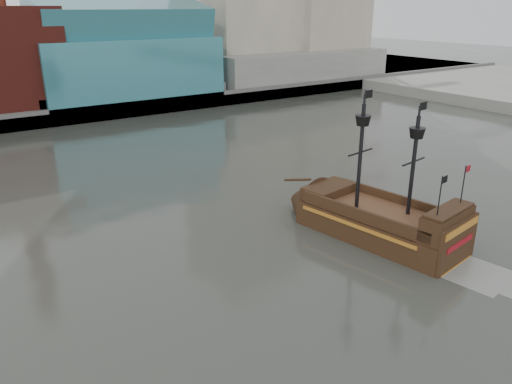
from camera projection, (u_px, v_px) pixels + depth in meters
ground at (406, 319)px, 28.91m from camera, size 400.00×400.00×0.00m
promenade_far at (40, 91)px, 99.60m from camera, size 220.00×60.00×2.00m
seawall at (83, 115)px, 76.71m from camera, size 220.00×1.00×2.60m
crane_b at (360, 11)px, 141.17m from camera, size 19.10×4.00×26.25m
pirate_ship at (381, 225)px, 38.64m from camera, size 7.25×16.78×12.15m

